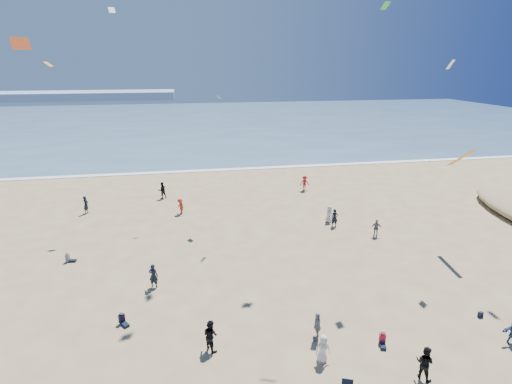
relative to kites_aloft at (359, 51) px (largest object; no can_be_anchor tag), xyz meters
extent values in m
cube|color=#476B84|center=(-8.86, 82.86, -15.54)|extent=(220.00, 100.00, 0.06)
cube|color=white|center=(-8.86, 32.86, -15.53)|extent=(220.00, 1.20, 0.08)
cube|color=#7A8EA8|center=(-68.86, 157.86, -13.97)|extent=(110.00, 20.00, 3.20)
imported|color=silver|center=(3.16, 11.23, -14.73)|extent=(0.74, 0.93, 1.67)
imported|color=black|center=(-13.20, 21.47, -14.60)|extent=(1.13, 1.01, 1.93)
imported|color=black|center=(-20.75, 17.97, -14.64)|extent=(0.59, 0.76, 1.86)
imported|color=black|center=(3.27, 10.01, -14.69)|extent=(0.66, 0.45, 1.76)
imported|color=black|center=(-9.52, -5.05, -14.66)|extent=(1.09, 1.12, 1.82)
imported|color=red|center=(3.77, 21.46, -14.65)|extent=(1.25, 0.79, 1.84)
imported|color=black|center=(-12.97, 2.01, -14.68)|extent=(0.74, 0.60, 1.77)
imported|color=silver|center=(-3.84, -7.01, -14.77)|extent=(0.80, 0.54, 1.59)
imported|color=black|center=(0.70, -8.99, -14.66)|extent=(1.08, 1.12, 1.81)
imported|color=gray|center=(-3.58, -5.29, -14.70)|extent=(0.65, 1.08, 1.73)
imported|color=slate|center=(6.16, 7.26, -14.77)|extent=(1.01, 0.69, 1.60)
imported|color=#AD2818|center=(-11.14, 16.03, -14.74)|extent=(1.05, 1.22, 1.64)
cube|color=black|center=(7.03, -5.08, -15.40)|extent=(0.28, 0.18, 0.34)
cube|color=blue|center=(-6.96, 14.60, -3.71)|extent=(0.58, 0.75, 0.33)
cube|color=white|center=(8.50, 3.42, -0.77)|extent=(0.70, 0.65, 0.64)
cube|color=orange|center=(-18.99, 6.58, -0.74)|extent=(0.39, 0.85, 0.31)
cube|color=#D14518|center=(-17.32, -2.69, 0.19)|extent=(0.81, 0.65, 0.54)
cube|color=green|center=(3.44, 4.03, 3.00)|extent=(0.58, 0.56, 0.46)
cube|color=white|center=(-16.22, 18.06, 3.90)|extent=(0.68, 0.67, 0.53)
cube|color=orange|center=(11.35, 4.45, -7.91)|extent=(0.35, 2.64, 1.87)
camera|label=1|loc=(-10.30, -23.28, -0.60)|focal=28.00mm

